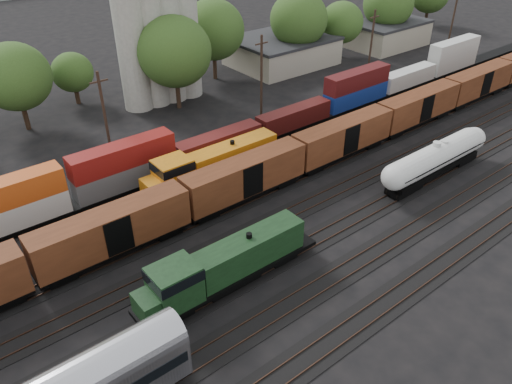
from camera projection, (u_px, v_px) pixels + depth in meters
ground at (303, 208)px, 54.57m from camera, size 600.00×600.00×0.00m
tracks at (303, 207)px, 54.55m from camera, size 180.00×33.20×0.20m
green_locomotive at (220, 268)px, 42.28m from camera, size 17.88×3.16×4.73m
tank_car_a at (434, 159)px, 58.24m from camera, size 17.47×3.13×4.58m
tank_car_b at (441, 156)px, 59.16m from camera, size 16.39×2.93×4.30m
orange_locomotive at (210, 166)px, 56.90m from camera, size 19.06×3.18×4.76m
boxcar_string at (297, 155)px, 58.07m from camera, size 153.60×2.90×4.20m
container_wall at (157, 159)px, 58.07m from camera, size 160.00×2.60×5.80m
grain_silo at (157, 30)px, 73.87m from camera, size 13.40×5.00×29.00m
industrial_sheds at (183, 82)px, 79.84m from camera, size 119.38×17.26×5.10m
tree_band at (133, 56)px, 74.59m from camera, size 163.18×20.39×13.95m
utility_poles at (191, 95)px, 65.68m from camera, size 122.20×0.36×12.00m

